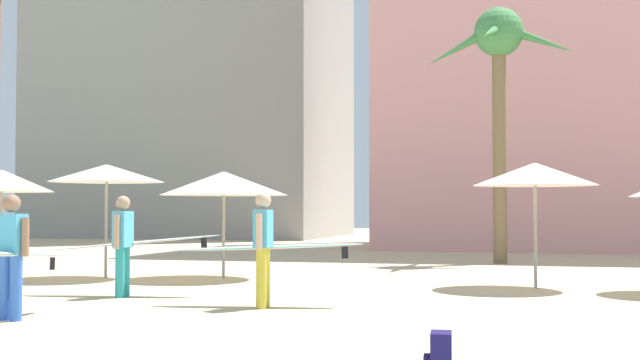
{
  "coord_description": "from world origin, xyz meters",
  "views": [
    {
      "loc": [
        3.26,
        -5.58,
        1.48
      ],
      "look_at": [
        0.49,
        5.16,
        1.86
      ],
      "focal_mm": 47.83,
      "sensor_mm": 36.0,
      "label": 1
    }
  ],
  "objects_px": {
    "cafe_umbrella_5": "(535,174)",
    "person_mid_center": "(126,242)",
    "cafe_umbrella_3": "(107,173)",
    "cafe_umbrella_7": "(1,181)",
    "cafe_umbrella_4": "(224,183)",
    "person_mid_left": "(5,252)",
    "backpack": "(440,357)",
    "person_near_right": "(266,245)",
    "palm_tree_left": "(499,60)"
  },
  "relations": [
    {
      "from": "cafe_umbrella_3",
      "to": "cafe_umbrella_7",
      "type": "relative_size",
      "value": 1.05
    },
    {
      "from": "person_mid_center",
      "to": "person_mid_left",
      "type": "relative_size",
      "value": 1.08
    },
    {
      "from": "cafe_umbrella_7",
      "to": "person_mid_left",
      "type": "height_order",
      "value": "cafe_umbrella_7"
    },
    {
      "from": "cafe_umbrella_7",
      "to": "cafe_umbrella_3",
      "type": "bearing_deg",
      "value": 3.63
    },
    {
      "from": "palm_tree_left",
      "to": "cafe_umbrella_4",
      "type": "xyz_separation_m",
      "value": [
        -5.52,
        -6.65,
        -3.57
      ]
    },
    {
      "from": "cafe_umbrella_7",
      "to": "backpack",
      "type": "distance_m",
      "value": 14.13
    },
    {
      "from": "cafe_umbrella_5",
      "to": "person_mid_center",
      "type": "relative_size",
      "value": 0.74
    },
    {
      "from": "person_near_right",
      "to": "person_mid_center",
      "type": "relative_size",
      "value": 0.92
    },
    {
      "from": "cafe_umbrella_7",
      "to": "person_mid_left",
      "type": "relative_size",
      "value": 0.8
    },
    {
      "from": "person_near_right",
      "to": "palm_tree_left",
      "type": "bearing_deg",
      "value": -108.56
    },
    {
      "from": "person_near_right",
      "to": "person_mid_left",
      "type": "xyz_separation_m",
      "value": [
        -2.8,
        -2.48,
        -0.02
      ]
    },
    {
      "from": "cafe_umbrella_4",
      "to": "person_near_right",
      "type": "height_order",
      "value": "cafe_umbrella_4"
    },
    {
      "from": "palm_tree_left",
      "to": "person_near_right",
      "type": "relative_size",
      "value": 2.41
    },
    {
      "from": "person_near_right",
      "to": "person_mid_left",
      "type": "bearing_deg",
      "value": 37.46
    },
    {
      "from": "backpack",
      "to": "person_mid_left",
      "type": "bearing_deg",
      "value": -27.47
    },
    {
      "from": "cafe_umbrella_3",
      "to": "cafe_umbrella_7",
      "type": "xyz_separation_m",
      "value": [
        -2.49,
        -0.16,
        -0.15
      ]
    },
    {
      "from": "cafe_umbrella_4",
      "to": "person_mid_left",
      "type": "relative_size",
      "value": 0.93
    },
    {
      "from": "palm_tree_left",
      "to": "cafe_umbrella_3",
      "type": "xyz_separation_m",
      "value": [
        -7.99,
        -7.24,
        -3.35
      ]
    },
    {
      "from": "cafe_umbrella_4",
      "to": "person_mid_left",
      "type": "bearing_deg",
      "value": -91.98
    },
    {
      "from": "cafe_umbrella_5",
      "to": "person_mid_center",
      "type": "xyz_separation_m",
      "value": [
        -6.75,
        -3.27,
        -1.22
      ]
    },
    {
      "from": "cafe_umbrella_5",
      "to": "cafe_umbrella_4",
      "type": "bearing_deg",
      "value": 173.86
    },
    {
      "from": "cafe_umbrella_5",
      "to": "cafe_umbrella_7",
      "type": "height_order",
      "value": "same"
    },
    {
      "from": "cafe_umbrella_7",
      "to": "backpack",
      "type": "height_order",
      "value": "cafe_umbrella_7"
    },
    {
      "from": "backpack",
      "to": "person_mid_center",
      "type": "height_order",
      "value": "person_mid_center"
    },
    {
      "from": "backpack",
      "to": "person_mid_left",
      "type": "relative_size",
      "value": 0.14
    },
    {
      "from": "backpack",
      "to": "person_mid_left",
      "type": "distance_m",
      "value": 6.51
    },
    {
      "from": "cafe_umbrella_4",
      "to": "person_near_right",
      "type": "xyz_separation_m",
      "value": [
        2.55,
        -4.87,
        -1.11
      ]
    },
    {
      "from": "cafe_umbrella_7",
      "to": "person_near_right",
      "type": "height_order",
      "value": "cafe_umbrella_7"
    },
    {
      "from": "backpack",
      "to": "person_mid_left",
      "type": "height_order",
      "value": "person_mid_left"
    },
    {
      "from": "cafe_umbrella_4",
      "to": "person_near_right",
      "type": "relative_size",
      "value": 0.95
    },
    {
      "from": "backpack",
      "to": "cafe_umbrella_5",
      "type": "bearing_deg",
      "value": -100.13
    },
    {
      "from": "cafe_umbrella_7",
      "to": "person_mid_center",
      "type": "height_order",
      "value": "cafe_umbrella_7"
    },
    {
      "from": "cafe_umbrella_3",
      "to": "backpack",
      "type": "relative_size",
      "value": 5.89
    },
    {
      "from": "cafe_umbrella_4",
      "to": "person_mid_left",
      "type": "height_order",
      "value": "cafe_umbrella_4"
    },
    {
      "from": "cafe_umbrella_3",
      "to": "person_mid_center",
      "type": "bearing_deg",
      "value": -56.65
    },
    {
      "from": "palm_tree_left",
      "to": "person_near_right",
      "type": "bearing_deg",
      "value": -104.47
    },
    {
      "from": "cafe_umbrella_4",
      "to": "backpack",
      "type": "bearing_deg",
      "value": -59.63
    },
    {
      "from": "cafe_umbrella_4",
      "to": "cafe_umbrella_7",
      "type": "relative_size",
      "value": 1.17
    },
    {
      "from": "cafe_umbrella_5",
      "to": "backpack",
      "type": "xyz_separation_m",
      "value": [
        -0.76,
        -9.09,
        -1.94
      ]
    },
    {
      "from": "backpack",
      "to": "cafe_umbrella_7",
      "type": "bearing_deg",
      "value": -45.55
    },
    {
      "from": "cafe_umbrella_7",
      "to": "backpack",
      "type": "xyz_separation_m",
      "value": [
        10.69,
        -9.04,
        -1.91
      ]
    },
    {
      "from": "cafe_umbrella_4",
      "to": "backpack",
      "type": "relative_size",
      "value": 6.59
    },
    {
      "from": "person_near_right",
      "to": "cafe_umbrella_4",
      "type": "bearing_deg",
      "value": -66.5
    },
    {
      "from": "cafe_umbrella_7",
      "to": "person_near_right",
      "type": "relative_size",
      "value": 0.81
    },
    {
      "from": "cafe_umbrella_5",
      "to": "cafe_umbrella_7",
      "type": "xyz_separation_m",
      "value": [
        -11.45,
        -0.05,
        -0.03
      ]
    },
    {
      "from": "backpack",
      "to": "person_mid_center",
      "type": "distance_m",
      "value": 8.38
    },
    {
      "from": "palm_tree_left",
      "to": "cafe_umbrella_4",
      "type": "distance_m",
      "value": 9.35
    },
    {
      "from": "cafe_umbrella_3",
      "to": "person_mid_left",
      "type": "height_order",
      "value": "cafe_umbrella_3"
    },
    {
      "from": "person_mid_center",
      "to": "person_mid_left",
      "type": "distance_m",
      "value": 3.39
    },
    {
      "from": "cafe_umbrella_3",
      "to": "cafe_umbrella_5",
      "type": "height_order",
      "value": "cafe_umbrella_3"
    }
  ]
}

